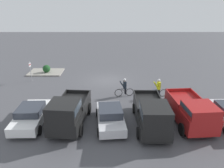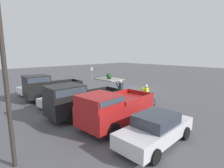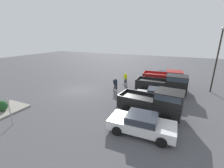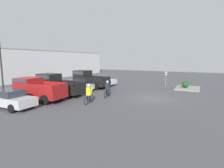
# 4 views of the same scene
# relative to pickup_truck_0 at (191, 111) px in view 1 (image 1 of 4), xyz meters

# --- Properties ---
(ground_plane) EXTENTS (80.00, 80.00, 0.00)m
(ground_plane) POSITION_rel_pickup_truck_0_xyz_m (6.03, -9.30, -1.11)
(ground_plane) COLOR #4C4C51
(pickup_truck_0) EXTENTS (2.60, 4.97, 2.11)m
(pickup_truck_0) POSITION_rel_pickup_truck_0_xyz_m (0.00, 0.00, 0.00)
(pickup_truck_0) COLOR maroon
(pickup_truck_0) RESTS_ON ground_plane
(pickup_truck_1) EXTENTS (2.21, 5.52, 2.26)m
(pickup_truck_1) POSITION_rel_pickup_truck_0_xyz_m (2.83, 0.45, 0.04)
(pickup_truck_1) COLOR black
(pickup_truck_1) RESTS_ON ground_plane
(sedan_1) EXTENTS (2.23, 4.35, 1.39)m
(sedan_1) POSITION_rel_pickup_truck_0_xyz_m (5.62, -0.03, -0.42)
(sedan_1) COLOR silver
(sedan_1) RESTS_ON ground_plane
(pickup_truck_2) EXTENTS (2.57, 5.17, 2.32)m
(pickup_truck_2) POSITION_rel_pickup_truck_0_xyz_m (8.47, 0.21, 0.08)
(pickup_truck_2) COLOR black
(pickup_truck_2) RESTS_ON ground_plane
(sedan_2) EXTENTS (2.10, 4.41, 1.36)m
(sedan_2) POSITION_rel_pickup_truck_0_xyz_m (11.22, -0.21, -0.42)
(sedan_2) COLOR white
(sedan_2) RESTS_ON ground_plane
(cyclist_0) EXTENTS (1.76, 0.52, 1.73)m
(cyclist_0) POSITION_rel_pickup_truck_0_xyz_m (4.35, -5.09, -0.26)
(cyclist_0) COLOR black
(cyclist_0) RESTS_ON ground_plane
(cyclist_1) EXTENTS (1.77, 0.52, 1.75)m
(cyclist_1) POSITION_rel_pickup_truck_0_xyz_m (1.30, -4.91, -0.24)
(cyclist_1) COLOR black
(cyclist_1) RESTS_ON ground_plane
(fire_lane_sign) EXTENTS (0.10, 0.30, 2.19)m
(fire_lane_sign) POSITION_rel_pickup_truck_0_xyz_m (14.27, -9.08, 0.21)
(fire_lane_sign) COLOR #9E9EA3
(fire_lane_sign) RESTS_ON ground_plane
(curb_island) EXTENTS (3.98, 2.88, 0.15)m
(curb_island) POSITION_rel_pickup_truck_0_xyz_m (13.56, -12.05, -1.04)
(curb_island) COLOR gray
(curb_island) RESTS_ON ground_plane
(shrub) EXTENTS (0.91, 0.91, 0.91)m
(shrub) POSITION_rel_pickup_truck_0_xyz_m (13.36, -11.77, -0.51)
(shrub) COLOR #1E4C23
(shrub) RESTS_ON curb_island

